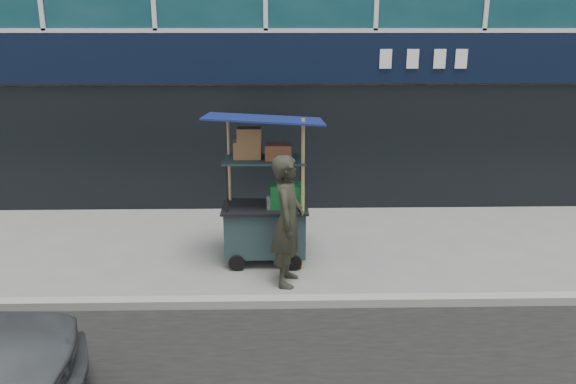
{
  "coord_description": "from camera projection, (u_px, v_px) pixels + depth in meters",
  "views": [
    {
      "loc": [
        0.17,
        -6.73,
        3.45
      ],
      "look_at": [
        0.34,
        1.2,
        1.12
      ],
      "focal_mm": 35.0,
      "sensor_mm": 36.0,
      "label": 1
    }
  ],
  "objects": [
    {
      "name": "vendor_man",
      "position": [
        288.0,
        221.0,
        7.65
      ],
      "size": [
        0.55,
        0.73,
        1.83
      ],
      "primitive_type": "imported",
      "rotation": [
        0.0,
        0.0,
        1.4
      ],
      "color": "#26271D",
      "rests_on": "ground"
    },
    {
      "name": "curb",
      "position": [
        264.0,
        302.0,
        7.21
      ],
      "size": [
        80.0,
        0.18,
        0.12
      ],
      "primitive_type": "cube",
      "color": "gray",
      "rests_on": "ground"
    },
    {
      "name": "ground",
      "position": [
        264.0,
        299.0,
        7.42
      ],
      "size": [
        80.0,
        80.0,
        0.0
      ],
      "primitive_type": "plane",
      "color": "slate",
      "rests_on": "ground"
    },
    {
      "name": "vendor_cart",
      "position": [
        266.0,
        211.0,
        8.42
      ],
      "size": [
        1.7,
        1.21,
        2.29
      ],
      "rotation": [
        0.0,
        0.0,
        -0.01
      ],
      "color": "#1B2F2F",
      "rests_on": "ground"
    }
  ]
}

